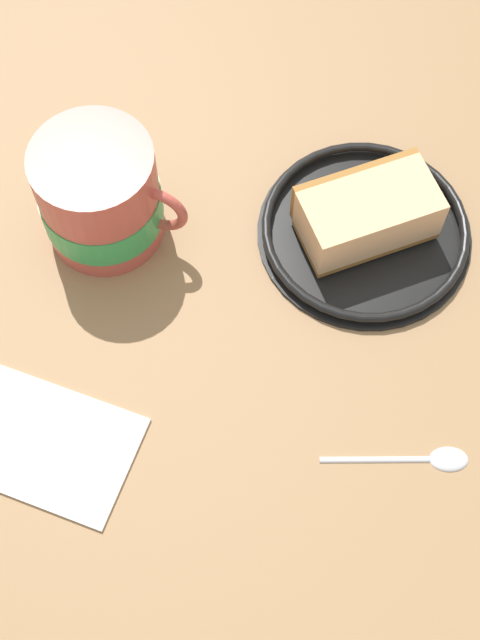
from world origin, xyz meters
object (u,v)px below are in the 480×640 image
at_px(tea_mug, 99,201).
at_px(small_plate, 365,230).
at_px(folded_napkin, 44,443).
at_px(cake_slice, 367,213).
at_px(teaspoon, 427,458).

bearing_deg(tea_mug, small_plate, 105.84).
bearing_deg(folded_napkin, cake_slice, 143.28).
bearing_deg(teaspoon, tea_mug, -111.50).
bearing_deg(tea_mug, teaspoon, 68.50).
bearing_deg(small_plate, folded_napkin, -37.18).
bearing_deg(small_plate, teaspoon, 26.90).
bearing_deg(small_plate, tea_mug, -74.16).
height_order(teaspoon, folded_napkin, teaspoon).
bearing_deg(folded_napkin, teaspoon, 104.34).
bearing_deg(small_plate, cake_slice, -142.44).
height_order(small_plate, teaspoon, small_plate).
bearing_deg(folded_napkin, small_plate, 142.82).
bearing_deg(teaspoon, folded_napkin, -75.66).
xyz_separation_m(cake_slice, folded_napkin, (0.25, -0.19, -0.03)).
xyz_separation_m(teaspoon, folded_napkin, (0.07, -0.28, -0.00)).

